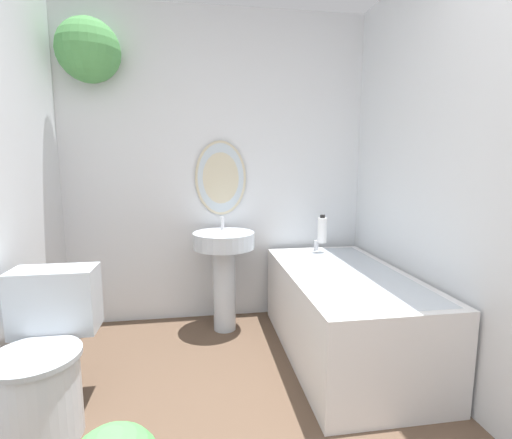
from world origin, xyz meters
TOP-DOWN VIEW (x-y plane):
  - wall_back at (-0.16, 2.39)m, footprint 2.44×0.42m
  - wall_right at (1.19, 1.20)m, footprint 0.06×2.51m
  - toilet at (-0.89, 1.23)m, footprint 0.41×0.59m
  - pedestal_sink at (0.02, 2.13)m, footprint 0.45×0.45m
  - bathtub at (0.77, 1.64)m, footprint 0.75×1.41m
  - shampoo_bottle at (0.78, 2.16)m, footprint 0.07×0.07m

SIDE VIEW (x-z plane):
  - bathtub at x=0.77m, z-range -0.03..0.61m
  - toilet at x=-0.89m, z-range -0.04..0.68m
  - pedestal_sink at x=0.02m, z-range 0.11..0.95m
  - shampoo_bottle at x=0.78m, z-range 0.63..0.85m
  - wall_right at x=1.19m, z-range 0.00..2.40m
  - wall_back at x=-0.16m, z-range 0.15..2.55m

